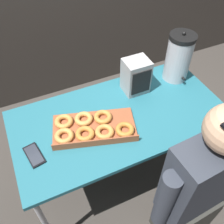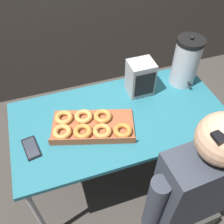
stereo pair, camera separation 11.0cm
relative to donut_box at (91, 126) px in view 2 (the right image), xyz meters
The scene contains 7 objects.
ground_plane 0.80m from the donut_box, ahead, with size 12.00×12.00×0.00m, color #3D3833.
folding_table 0.22m from the donut_box, ahead, with size 1.36×0.69×0.76m.
donut_box is the anchor object (origin of this frame).
coffee_urn 0.78m from the donut_box, 16.37° to the left, with size 0.18×0.20×0.37m.
cell_phone 0.36m from the donut_box, behind, with size 0.10×0.17×0.01m.
space_heater 0.47m from the donut_box, 27.76° to the left, with size 0.16×0.15×0.24m.
person_seated 0.70m from the donut_box, 50.83° to the right, with size 0.58×0.26×1.25m.
Camera 2 is at (-0.38, -0.98, 1.93)m, focal length 40.00 mm.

